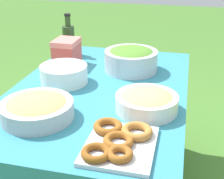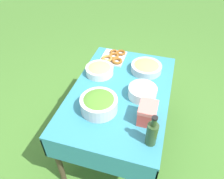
{
  "view_description": "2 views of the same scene",
  "coord_description": "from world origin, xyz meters",
  "views": [
    {
      "loc": [
        1.41,
        0.41,
        1.37
      ],
      "look_at": [
        0.06,
        0.08,
        0.74
      ],
      "focal_mm": 50.0,
      "sensor_mm": 36.0,
      "label": 1
    },
    {
      "loc": [
        -1.45,
        -0.35,
        2.04
      ],
      "look_at": [
        -0.04,
        0.07,
        0.75
      ],
      "focal_mm": 35.0,
      "sensor_mm": 36.0,
      "label": 2
    }
  ],
  "objects": [
    {
      "name": "pasta_bowl",
      "position": [
        0.19,
        0.27,
        0.76
      ],
      "size": [
        0.27,
        0.27,
        0.09
      ],
      "color": "white",
      "rests_on": "picnic_table"
    },
    {
      "name": "bread_bowl",
      "position": [
        0.37,
        -0.17,
        0.76
      ],
      "size": [
        0.31,
        0.31,
        0.09
      ],
      "color": "#B2B7BC",
      "rests_on": "picnic_table"
    },
    {
      "name": "salad_bowl",
      "position": [
        -0.28,
        0.11,
        0.79
      ],
      "size": [
        0.31,
        0.31,
        0.14
      ],
      "color": "silver",
      "rests_on": "picnic_table"
    },
    {
      "name": "plate_stack",
      "position": [
        -0.02,
        -0.2,
        0.76
      ],
      "size": [
        0.25,
        0.25,
        0.1
      ],
      "color": "white",
      "rests_on": "picnic_table"
    },
    {
      "name": "picnic_table",
      "position": [
        0.0,
        0.0,
        0.62
      ],
      "size": [
        1.35,
        0.88,
        0.72
      ],
      "color": "teal",
      "rests_on": "ground_plane"
    },
    {
      "name": "cooler_box",
      "position": [
        -0.28,
        -0.29,
        0.8
      ],
      "size": [
        0.17,
        0.14,
        0.16
      ],
      "color": "#E04C42",
      "rests_on": "picnic_table"
    },
    {
      "name": "olive_oil_bottle",
      "position": [
        -0.48,
        -0.35,
        0.82
      ],
      "size": [
        0.08,
        0.08,
        0.27
      ],
      "color": "#2D4723",
      "rests_on": "picnic_table"
    },
    {
      "name": "donut_platter",
      "position": [
        0.49,
        0.21,
        0.74
      ],
      "size": [
        0.32,
        0.28,
        0.05
      ],
      "color": "silver",
      "rests_on": "picnic_table"
    }
  ]
}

